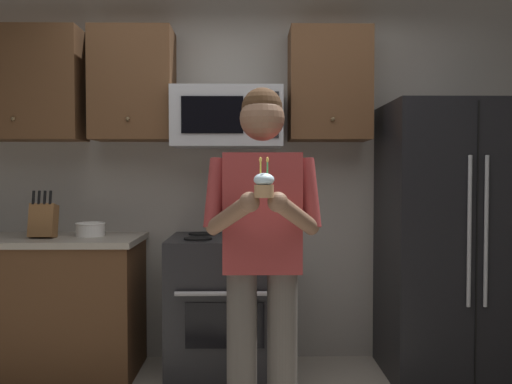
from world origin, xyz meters
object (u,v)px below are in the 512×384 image
at_px(refrigerator, 454,240).
at_px(person, 262,244).
at_px(knife_block, 43,220).
at_px(bowl_large_white, 91,229).
at_px(microwave, 228,118).
at_px(cupcake, 264,185).
at_px(oven_range, 227,305).

height_order(refrigerator, person, refrigerator).
distance_m(refrigerator, person, 1.58).
distance_m(knife_block, bowl_large_white, 0.30).
bearing_deg(bowl_large_white, refrigerator, -2.42).
relative_size(microwave, refrigerator, 0.41).
height_order(refrigerator, knife_block, refrigerator).
distance_m(refrigerator, knife_block, 2.71).
height_order(knife_block, cupcake, cupcake).
bearing_deg(person, microwave, 101.21).
bearing_deg(person, cupcake, -90.00).
relative_size(person, cupcake, 10.13).
distance_m(microwave, knife_block, 1.39).
height_order(knife_block, bowl_large_white, knife_block).
distance_m(oven_range, cupcake, 1.54).
relative_size(oven_range, person, 0.53).
xyz_separation_m(refrigerator, cupcake, (-1.29, -1.24, 0.39)).
height_order(refrigerator, cupcake, refrigerator).
relative_size(oven_range, bowl_large_white, 4.75).
height_order(microwave, refrigerator, microwave).
relative_size(oven_range, cupcake, 5.36).
relative_size(oven_range, microwave, 1.26).
height_order(microwave, cupcake, microwave).
relative_size(knife_block, bowl_large_white, 1.63).
distance_m(refrigerator, cupcake, 1.83).
bearing_deg(knife_block, person, -33.06).
relative_size(refrigerator, person, 1.02).
xyz_separation_m(microwave, bowl_large_white, (-0.92, -0.06, -0.75)).
xyz_separation_m(refrigerator, bowl_large_white, (-2.42, 0.10, 0.07)).
xyz_separation_m(refrigerator, person, (-1.29, -0.91, 0.10)).
bearing_deg(bowl_large_white, cupcake, -49.79).
bearing_deg(person, bowl_large_white, 138.23).
bearing_deg(microwave, oven_range, -90.02).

